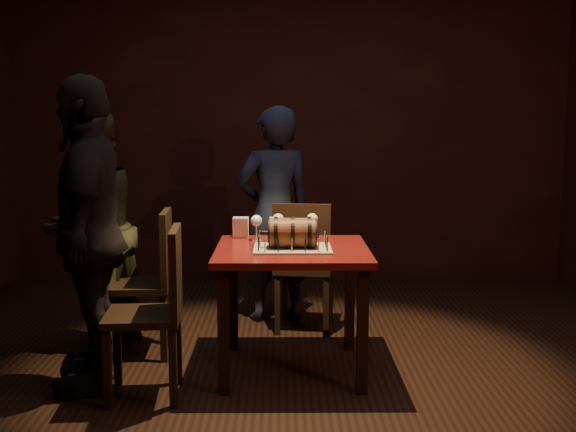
{
  "coord_description": "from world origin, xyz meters",
  "views": [
    {
      "loc": [
        -0.06,
        -4.07,
        1.53
      ],
      "look_at": [
        -0.04,
        0.05,
        0.95
      ],
      "focal_mm": 45.0,
      "sensor_mm": 36.0,
      "label": 1
    }
  ],
  "objects": [
    {
      "name": "wine_glass_right",
      "position": [
        0.12,
        0.45,
        0.87
      ],
      "size": [
        0.07,
        0.07,
        0.16
      ],
      "color": "silver",
      "rests_on": "pub_table"
    },
    {
      "name": "chair_left_rear",
      "position": [
        -0.91,
        0.43,
        0.52
      ],
      "size": [
        0.42,
        0.42,
        0.93
      ],
      "color": "black",
      "rests_on": "ground"
    },
    {
      "name": "person_left_front",
      "position": [
        -1.14,
        -0.13,
        0.87
      ],
      "size": [
        0.55,
        1.07,
        1.75
      ],
      "primitive_type": "imported",
      "rotation": [
        0.0,
        0.0,
        -1.45
      ],
      "color": "black",
      "rests_on": "ground"
    },
    {
      "name": "barrel_cake",
      "position": [
        -0.01,
        0.07,
        0.85
      ],
      "size": [
        0.33,
        0.19,
        0.19
      ],
      "color": "brown",
      "rests_on": "cake_board"
    },
    {
      "name": "chair_left_front",
      "position": [
        -0.74,
        -0.28,
        0.52
      ],
      "size": [
        0.43,
        0.43,
        0.93
      ],
      "color": "black",
      "rests_on": "ground"
    },
    {
      "name": "person_left_rear",
      "position": [
        -1.32,
        0.54,
        0.79
      ],
      "size": [
        0.84,
        0.94,
        1.59
      ],
      "primitive_type": "imported",
      "rotation": [
        0.0,
        0.0,
        -1.95
      ],
      "color": "#36361B",
      "rests_on": "ground"
    },
    {
      "name": "person_back",
      "position": [
        -0.13,
        1.24,
        0.8
      ],
      "size": [
        0.68,
        0.55,
        1.6
      ],
      "primitive_type": "imported",
      "rotation": [
        0.0,
        0.0,
        3.48
      ],
      "color": "#1B2237",
      "rests_on": "ground"
    },
    {
      "name": "room_shell",
      "position": [
        0.0,
        0.0,
        1.4
      ],
      "size": [
        5.04,
        5.04,
        2.8
      ],
      "color": "black",
      "rests_on": "ground"
    },
    {
      "name": "pub_table",
      "position": [
        -0.01,
        0.12,
        0.64
      ],
      "size": [
        0.9,
        0.9,
        0.75
      ],
      "color": "#550F0E",
      "rests_on": "ground"
    },
    {
      "name": "wine_glass_left",
      "position": [
        -0.23,
        0.38,
        0.87
      ],
      "size": [
        0.07,
        0.07,
        0.16
      ],
      "color": "silver",
      "rests_on": "pub_table"
    },
    {
      "name": "wine_glass_mid",
      "position": [
        -0.1,
        0.44,
        0.87
      ],
      "size": [
        0.07,
        0.07,
        0.16
      ],
      "color": "silver",
      "rests_on": "pub_table"
    },
    {
      "name": "pint_of_ale",
      "position": [
        -0.11,
        0.35,
        0.82
      ],
      "size": [
        0.07,
        0.07,
        0.15
      ],
      "color": "silver",
      "rests_on": "pub_table"
    },
    {
      "name": "cake_board",
      "position": [
        -0.01,
        0.07,
        0.76
      ],
      "size": [
        0.45,
        0.35,
        0.01
      ],
      "primitive_type": "cube",
      "color": "gray",
      "rests_on": "pub_table"
    },
    {
      "name": "birthday_candles",
      "position": [
        -0.01,
        0.07,
        0.8
      ],
      "size": [
        0.4,
        0.3,
        0.09
      ],
      "color": "#D3C47E",
      "rests_on": "cake_board"
    },
    {
      "name": "chair_back",
      "position": [
        0.08,
        0.89,
        0.52
      ],
      "size": [
        0.45,
        0.45,
        0.93
      ],
      "color": "black",
      "rests_on": "ground"
    },
    {
      "name": "menu_card",
      "position": [
        -0.34,
        0.46,
        0.81
      ],
      "size": [
        0.1,
        0.05,
        0.13
      ],
      "primitive_type": null,
      "color": "white",
      "rests_on": "pub_table"
    }
  ]
}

